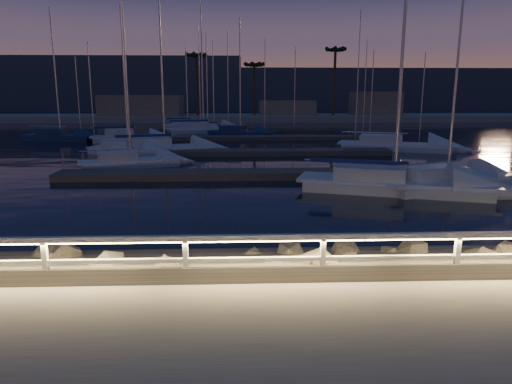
% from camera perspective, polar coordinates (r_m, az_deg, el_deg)
% --- Properties ---
extents(ground, '(400.00, 400.00, 0.00)m').
position_cam_1_polar(ground, '(10.27, 2.67, -10.97)').
color(ground, '#A6A196').
rests_on(ground, ground).
extents(harbor_water, '(400.00, 440.00, 0.60)m').
position_cam_1_polar(harbor_water, '(40.95, -1.00, 5.10)').
color(harbor_water, black).
rests_on(harbor_water, ground).
extents(guard_rail, '(44.11, 0.12, 1.06)m').
position_cam_1_polar(guard_rail, '(9.99, 2.32, -6.89)').
color(guard_rail, white).
rests_on(guard_rail, ground).
extents(riprap, '(23.22, 3.20, 1.46)m').
position_cam_1_polar(riprap, '(12.73, 21.55, -8.22)').
color(riprap, slate).
rests_on(riprap, ground).
extents(floating_docks, '(22.00, 36.00, 0.40)m').
position_cam_1_polar(floating_docks, '(42.16, -1.04, 6.08)').
color(floating_docks, '#5B524C').
rests_on(floating_docks, ground).
extents(far_shore, '(160.00, 14.00, 5.20)m').
position_cam_1_polar(far_shore, '(83.55, -1.71, 9.54)').
color(far_shore, '#A6A196').
rests_on(far_shore, ground).
extents(palm_left, '(3.00, 3.00, 11.20)m').
position_cam_1_polar(palm_left, '(81.96, -7.49, 16.28)').
color(palm_left, brown).
rests_on(palm_left, ground).
extents(palm_center, '(3.00, 3.00, 9.70)m').
position_cam_1_polar(palm_center, '(82.60, -0.22, 15.41)').
color(palm_center, brown).
rests_on(palm_center, ground).
extents(palm_right, '(3.00, 3.00, 12.20)m').
position_cam_1_polar(palm_right, '(83.43, 9.89, 16.75)').
color(palm_right, brown).
rests_on(palm_right, ground).
extents(distant_hills, '(230.00, 37.50, 18.00)m').
position_cam_1_polar(distant_hills, '(144.68, -10.89, 12.18)').
color(distant_hills, '#323E4E').
rests_on(distant_hills, ground).
extents(sailboat_a, '(6.89, 4.28, 11.47)m').
position_cam_1_polar(sailboat_a, '(37.27, -15.88, 5.17)').
color(sailboat_a, silver).
rests_on(sailboat_a, ground).
extents(sailboat_b, '(6.68, 4.00, 11.03)m').
position_cam_1_polar(sailboat_b, '(30.70, -15.68, 3.73)').
color(sailboat_b, silver).
rests_on(sailboat_b, ground).
extents(sailboat_c, '(8.37, 5.09, 13.79)m').
position_cam_1_polar(sailboat_c, '(24.69, 22.42, 1.40)').
color(sailboat_c, silver).
rests_on(sailboat_c, ground).
extents(sailboat_d, '(9.51, 5.40, 15.53)m').
position_cam_1_polar(sailboat_d, '(23.08, 16.28, 1.18)').
color(sailboat_d, silver).
rests_on(sailboat_d, ground).
extents(sailboat_e, '(7.80, 4.03, 12.87)m').
position_cam_1_polar(sailboat_e, '(47.80, -15.78, 6.65)').
color(sailboat_e, silver).
rests_on(sailboat_e, ground).
extents(sailboat_f, '(8.63, 4.69, 14.19)m').
position_cam_1_polar(sailboat_f, '(37.23, -11.67, 5.43)').
color(sailboat_f, silver).
rests_on(sailboat_f, ground).
extents(sailboat_h, '(9.75, 5.88, 15.99)m').
position_cam_1_polar(sailboat_h, '(40.52, 16.68, 5.69)').
color(sailboat_h, silver).
rests_on(sailboat_h, ground).
extents(sailboat_i, '(7.88, 3.78, 13.01)m').
position_cam_1_polar(sailboat_i, '(51.02, -23.42, 6.44)').
color(sailboat_i, navy).
rests_on(sailboat_i, ground).
extents(sailboat_j, '(7.72, 4.93, 12.83)m').
position_cam_1_polar(sailboat_j, '(52.27, -2.17, 7.50)').
color(sailboat_j, navy).
rests_on(sailboat_j, ground).
extents(sailboat_k, '(9.50, 5.16, 15.55)m').
position_cam_1_polar(sailboat_k, '(57.10, -6.83, 7.84)').
color(sailboat_k, silver).
rests_on(sailboat_k, ground).
extents(sailboat_m, '(7.04, 3.04, 11.69)m').
position_cam_1_polar(sailboat_m, '(64.99, -8.67, 8.27)').
color(sailboat_m, silver).
rests_on(sailboat_m, ground).
extents(sailboat_n, '(6.73, 2.68, 11.17)m').
position_cam_1_polar(sailboat_n, '(57.60, -5.43, 7.84)').
color(sailboat_n, silver).
rests_on(sailboat_n, ground).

